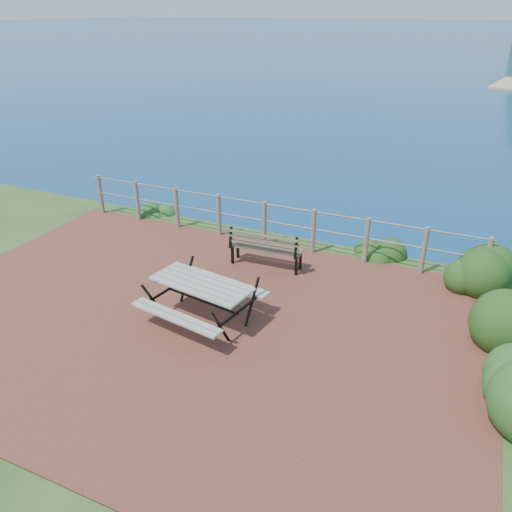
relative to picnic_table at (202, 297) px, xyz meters
The scene contains 9 objects.
ground 0.54m from the picnic_table, 165.54° to the right, with size 10.00×7.00×0.12m, color brown.
ocean 199.93m from the picnic_table, 90.08° to the left, with size 1200.00×1200.00×0.00m, color #135874.
safety_railing 3.29m from the picnic_table, 94.72° to the left, with size 9.40×0.10×1.00m.
picnic_table is the anchor object (origin of this frame).
park_bench 2.28m from the picnic_table, 84.81° to the left, with size 1.52×0.44×0.85m.
shrub_right_front 5.06m from the picnic_table, 16.76° to the left, with size 1.25×1.25×1.77m, color #1B4615.
shrub_right_edge 5.32m from the picnic_table, 36.65° to the left, with size 1.01×1.01×1.44m, color #1B4615.
shrub_lip_west 5.22m from the picnic_table, 133.35° to the left, with size 0.70×0.70×0.42m, color #255A21.
shrub_lip_east 4.41m from the picnic_table, 59.43° to the left, with size 0.80×0.80×0.55m, color #1B4615.
Camera 1 is at (4.05, -6.12, 4.86)m, focal length 35.00 mm.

